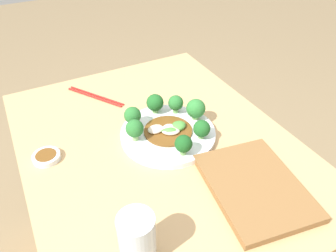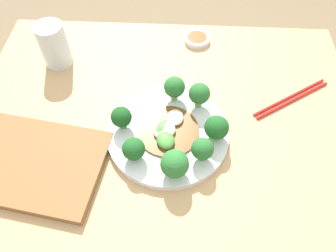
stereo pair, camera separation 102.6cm
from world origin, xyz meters
The scene contains 14 objects.
table centered at (0.00, 0.00, 0.35)m, with size 0.95×0.74×0.71m.
plate centered at (0.01, -0.04, 0.72)m, with size 0.28×0.28×0.02m.
broccoli_west centered at (-0.09, -0.03, 0.76)m, with size 0.05×0.05×0.06m.
broccoli_southeast centered at (0.09, -0.11, 0.76)m, with size 0.05×0.05×0.06m.
broccoli_north centered at (0.02, 0.06, 0.77)m, with size 0.05×0.05×0.07m.
broccoli_south centered at (0.03, -0.14, 0.76)m, with size 0.06×0.06×0.07m.
broccoli_northeast centered at (0.08, 0.04, 0.77)m, with size 0.05×0.05×0.07m.
broccoli_east centered at (0.12, -0.05, 0.76)m, with size 0.05×0.05×0.06m.
broccoli_southwest centered at (-0.06, -0.11, 0.76)m, with size 0.05×0.05×0.06m.
stirfry_center centered at (0.01, -0.04, 0.74)m, with size 0.14×0.14×0.02m.
drinking_glass centered at (-0.30, 0.19, 0.77)m, with size 0.07×0.07×0.12m.
chopsticks centered at (0.32, 0.09, 0.71)m, with size 0.20×0.14×0.01m.
sauce_dish centered at (0.08, 0.30, 0.72)m, with size 0.07×0.07×0.02m.
cutting_board centered at (-0.27, -0.13, 0.72)m, with size 0.31×0.25×0.02m.
Camera 1 is at (-0.65, 0.30, 1.33)m, focal length 35.00 mm.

